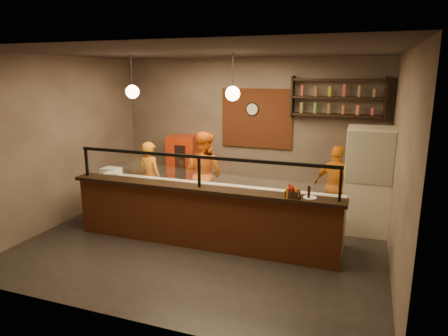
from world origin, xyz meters
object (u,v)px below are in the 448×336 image
at_px(wall_clock, 252,109).
at_px(pizza_dough, 258,192).
at_px(pepper_mill, 309,192).
at_px(cook_mid, 204,174).
at_px(cook_right, 336,187).
at_px(red_cooler, 182,167).
at_px(fridge, 368,180).
at_px(condiment_caddy, 293,194).
at_px(cook_left, 150,178).

distance_m(wall_clock, pizza_dough, 2.66).
bearing_deg(pepper_mill, cook_mid, 146.72).
height_order(pizza_dough, pepper_mill, pepper_mill).
bearing_deg(cook_right, pizza_dough, 69.88).
distance_m(cook_right, pizza_dough, 1.73).
bearing_deg(red_cooler, cook_mid, -58.16).
bearing_deg(wall_clock, pizza_dough, -71.23).
bearing_deg(fridge, condiment_caddy, -121.41).
bearing_deg(cook_right, cook_mid, 29.18).
bearing_deg(cook_mid, cook_right, -157.61).
relative_size(red_cooler, pepper_mill, 7.63).
xyz_separation_m(cook_left, red_cooler, (0.12, 1.25, -0.03)).
height_order(cook_right, pizza_dough, cook_right).
distance_m(cook_left, red_cooler, 1.26).
height_order(fridge, red_cooler, fridge).
bearing_deg(wall_clock, cook_right, -26.98).
distance_m(wall_clock, red_cooler, 2.13).
distance_m(cook_mid, condiment_caddy, 2.61).
bearing_deg(cook_mid, pizza_dough, 161.42).
height_order(cook_right, pepper_mill, cook_right).
distance_m(cook_left, pepper_mill, 3.64).
xyz_separation_m(cook_left, pepper_mill, (3.40, -1.22, 0.39)).
relative_size(cook_left, fridge, 0.79).
relative_size(cook_right, condiment_caddy, 7.87).
xyz_separation_m(cook_mid, cook_right, (2.59, 0.27, -0.09)).
bearing_deg(cook_right, fridge, -162.68).
xyz_separation_m(cook_mid, red_cooler, (-0.96, 0.95, -0.14)).
relative_size(cook_left, pepper_mill, 7.98).
distance_m(cook_left, cook_right, 3.72).
bearing_deg(cook_right, cook_left, 32.03).
distance_m(wall_clock, pepper_mill, 3.39).
bearing_deg(fridge, cook_right, 173.59).
bearing_deg(cook_left, pepper_mill, 176.70).
distance_m(red_cooler, pepper_mill, 4.13).
height_order(red_cooler, pepper_mill, red_cooler).
bearing_deg(red_cooler, condiment_caddy, -52.69).
xyz_separation_m(cook_right, pizza_dough, (-1.19, -1.26, 0.12)).
xyz_separation_m(cook_right, condiment_caddy, (-0.51, -1.82, 0.33)).
bearing_deg(condiment_caddy, wall_clock, 117.16).
bearing_deg(pizza_dough, pepper_mill, -30.53).
xyz_separation_m(cook_left, cook_mid, (1.08, 0.30, 0.11)).
bearing_deg(pepper_mill, cook_left, 160.20).
relative_size(fridge, pizza_dough, 3.62).
height_order(red_cooler, condiment_caddy, red_cooler).
xyz_separation_m(fridge, condiment_caddy, (-1.06, -1.77, 0.14)).
xyz_separation_m(cook_left, condiment_caddy, (3.17, -1.25, 0.35)).
bearing_deg(wall_clock, fridge, -22.77).
bearing_deg(pizza_dough, wall_clock, 108.77).
bearing_deg(condiment_caddy, pepper_mill, 6.54).
relative_size(cook_left, pizza_dough, 2.85).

